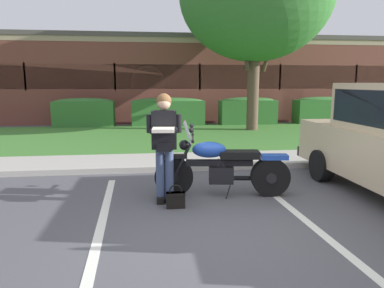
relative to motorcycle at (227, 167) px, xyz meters
name	(u,v)px	position (x,y,z in m)	size (l,w,h in m)	color
ground_plane	(235,225)	(-0.16, -1.23, -0.49)	(140.00, 140.00, 0.00)	#4C4C51
curb_strip	(202,167)	(-0.16, 1.76, -0.43)	(60.00, 0.20, 0.12)	#ADA89E
concrete_walk	(196,160)	(-0.16, 2.61, -0.45)	(60.00, 1.50, 0.08)	#ADA89E
grass_lawn	(181,136)	(-0.16, 6.51, -0.46)	(60.00, 6.28, 0.06)	#3D752D
stall_stripe_0	(101,225)	(-1.92, -1.03, -0.49)	(0.12, 4.40, 0.01)	silver
stall_stripe_1	(300,215)	(0.83, -1.03, -0.49)	(0.12, 4.40, 0.01)	silver
motorcycle	(227,167)	(0.00, 0.00, 0.00)	(2.24, 0.82, 1.26)	black
rider_person	(164,139)	(-1.04, -0.22, 0.52)	(0.53, 0.60, 1.70)	black
handbag	(176,199)	(-0.89, -0.49, -0.34)	(0.28, 0.13, 0.36)	black
hedge_left	(84,112)	(-3.97, 9.76, 0.16)	(2.49, 0.90, 1.24)	#336B2D
hedge_center_left	(168,111)	(-0.42, 9.76, 0.16)	(3.11, 0.90, 1.24)	#336B2D
hedge_center_right	(248,110)	(3.12, 9.76, 0.16)	(2.49, 0.90, 1.24)	#336B2D
hedge_right	(323,110)	(6.67, 9.76, 0.16)	(2.60, 0.90, 1.24)	#336B2D
brick_building	(189,80)	(1.10, 15.16, 1.55)	(22.76, 8.97, 4.08)	brown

